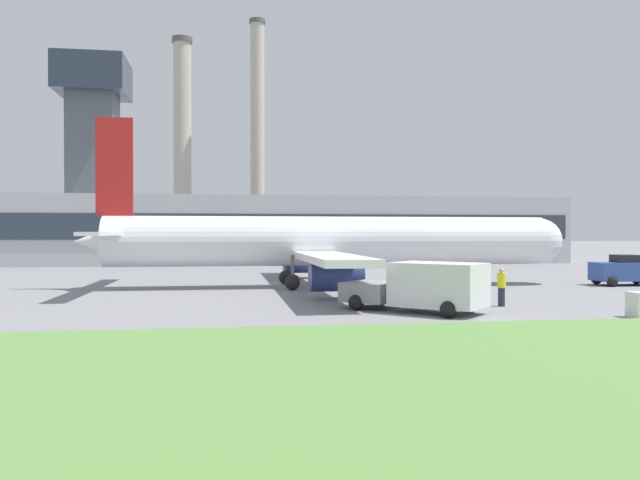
% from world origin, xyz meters
% --- Properties ---
extents(ground_plane, '(400.00, 400.00, 0.00)m').
position_xyz_m(ground_plane, '(0.00, 0.00, 0.00)').
color(ground_plane, gray).
extents(terminal_building, '(70.92, 15.00, 22.93)m').
position_xyz_m(terminal_building, '(-1.48, 32.47, 4.50)').
color(terminal_building, '#B2B2B7').
rests_on(terminal_building, ground_plane).
extents(smokestack_left, '(3.36, 3.36, 35.79)m').
position_xyz_m(smokestack_left, '(-10.36, 65.25, 18.03)').
color(smokestack_left, '#B2A899').
rests_on(smokestack_left, ground_plane).
extents(smokestack_right, '(2.64, 2.64, 38.50)m').
position_xyz_m(smokestack_right, '(1.91, 62.56, 19.36)').
color(smokestack_right, '#B2A899').
rests_on(smokestack_right, ground_plane).
extents(airplane, '(31.52, 27.89, 10.47)m').
position_xyz_m(airplane, '(3.08, -1.11, 2.83)').
color(airplane, white).
rests_on(airplane, ground_plane).
extents(pushback_tug, '(4.14, 2.73, 2.01)m').
position_xyz_m(pushback_tug, '(22.69, -3.13, 0.92)').
color(pushback_tug, '#2D4C93').
rests_on(pushback_tug, ground_plane).
extents(baggage_truck, '(6.13, 6.04, 2.17)m').
position_xyz_m(baggage_truck, '(5.26, -14.47, 1.09)').
color(baggage_truck, gray).
rests_on(baggage_truck, ground_plane).
extents(ground_crew_person, '(0.44, 0.44, 1.80)m').
position_xyz_m(ground_crew_person, '(9.59, -12.96, 0.92)').
color(ground_crew_person, '#23283D').
rests_on(ground_crew_person, ground_plane).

